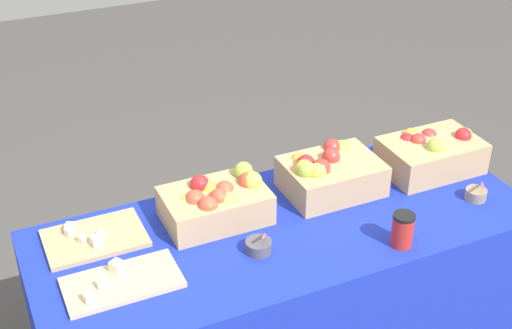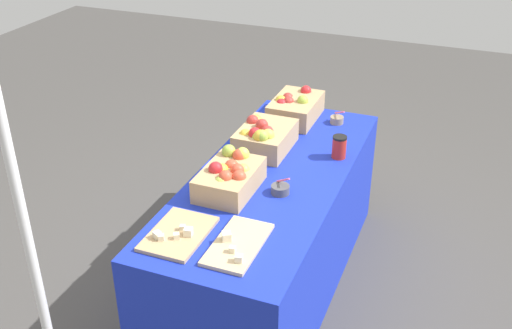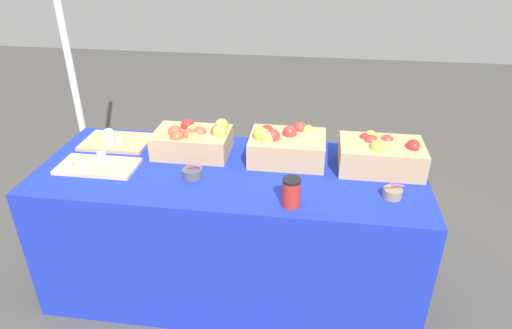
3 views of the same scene
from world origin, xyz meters
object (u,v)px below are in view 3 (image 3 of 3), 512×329
Objects in this scene: apple_crate_middle at (284,145)px; sample_bowl_mid at (192,173)px; coffee_cup at (291,192)px; tent_pole at (68,57)px; apple_crate_left at (381,155)px; cutting_board_back at (116,141)px; sample_bowl_near at (393,193)px; cutting_board_front at (97,166)px; apple_crate_right at (193,140)px.

sample_bowl_mid is (-0.42, -0.25, -0.06)m from apple_crate_middle.
coffee_cup is 1.74m from tent_pole.
cutting_board_back is at bearing 176.31° from apple_crate_left.
sample_bowl_near is at bearing 16.02° from coffee_cup.
cutting_board_front is at bearing 168.24° from coffee_cup.
apple_crate_middle is 0.97× the size of cutting_board_front.
apple_crate_middle is 3.90× the size of sample_bowl_near.
sample_bowl_mid is 0.77× the size of coffee_cup.
tent_pole reaches higher than cutting_board_front.
tent_pole is at bearing 142.26° from sample_bowl_mid.
apple_crate_left is 0.92m from sample_bowl_mid.
coffee_cup is at bearing -38.09° from apple_crate_right.
coffee_cup is at bearing -20.09° from sample_bowl_mid.
sample_bowl_mid is (0.52, -0.31, 0.01)m from cutting_board_back.
apple_crate_middle reaches higher than apple_crate_left.
apple_crate_left is 3.08× the size of coffee_cup.
apple_crate_right is 0.49m from cutting_board_front.
apple_crate_left is at bearing 7.78° from cutting_board_front.
apple_crate_right is at bearing -7.28° from cutting_board_back.
apple_crate_right reaches higher than cutting_board_back.
sample_bowl_near is 0.04× the size of tent_pole.
apple_crate_left is 0.95m from apple_crate_right.
sample_bowl_near is (0.98, -0.30, -0.05)m from apple_crate_right.
sample_bowl_near is (1.44, -0.36, 0.01)m from cutting_board_back.
sample_bowl_near is (0.03, -0.27, -0.05)m from apple_crate_left.
apple_crate_middle is (-0.48, 0.03, 0.01)m from apple_crate_left.
sample_bowl_mid reaches higher than cutting_board_back.
sample_bowl_near reaches higher than cutting_board_front.
tent_pole is (-0.96, 0.75, 0.33)m from sample_bowl_mid.
apple_crate_middle is at bearing -3.70° from cutting_board_back.
sample_bowl_mid is at bearing -76.42° from apple_crate_right.
cutting_board_back is at bearing 176.30° from apple_crate_middle.
coffee_cup is at bearing -136.35° from apple_crate_left.
coffee_cup reaches higher than sample_bowl_near.
apple_crate_middle reaches higher than cutting_board_front.
apple_crate_middle is 0.49m from sample_bowl_mid.
apple_crate_right is at bearing 141.91° from coffee_cup.
coffee_cup is at bearing -25.82° from cutting_board_back.
sample_bowl_near is (0.51, -0.30, -0.06)m from apple_crate_middle.
apple_crate_middle is 1.05× the size of cutting_board_back.
apple_crate_right reaches higher than sample_bowl_mid.
cutting_board_back is (-0.46, 0.06, -0.07)m from apple_crate_right.
cutting_board_back is (-1.41, 0.09, -0.07)m from apple_crate_left.
apple_crate_right is at bearing 27.14° from cutting_board_front.
tent_pole is at bearing 164.09° from apple_crate_left.
sample_bowl_mid is at bearing -149.34° from apple_crate_middle.
apple_crate_left is at bearing -15.91° from tent_pole.
cutting_board_front is at bearing 176.91° from sample_bowl_mid.
coffee_cup is 0.06× the size of tent_pole.
coffee_cup reaches higher than cutting_board_front.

